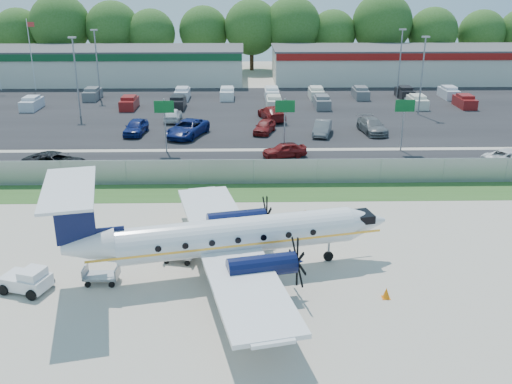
{
  "coord_description": "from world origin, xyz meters",
  "views": [
    {
      "loc": [
        -0.72,
        -28.37,
        15.19
      ],
      "look_at": [
        0.0,
        6.0,
        2.3
      ],
      "focal_mm": 40.0,
      "sensor_mm": 36.0,
      "label": 1
    }
  ],
  "objects_px": {
    "pushback_tug": "(28,280)",
    "baggage_cart_near": "(179,254)",
    "aircraft": "(230,236)",
    "baggage_cart_far": "(102,275)"
  },
  "relations": [
    {
      "from": "baggage_cart_near",
      "to": "baggage_cart_far",
      "type": "bearing_deg",
      "value": -147.75
    },
    {
      "from": "pushback_tug",
      "to": "baggage_cart_near",
      "type": "xyz_separation_m",
      "value": [
        7.47,
        3.18,
        -0.18
      ]
    },
    {
      "from": "aircraft",
      "to": "pushback_tug",
      "type": "distance_m",
      "value": 10.68
    },
    {
      "from": "aircraft",
      "to": "baggage_cart_near",
      "type": "relative_size",
      "value": 9.62
    },
    {
      "from": "aircraft",
      "to": "baggage_cart_near",
      "type": "bearing_deg",
      "value": 154.02
    },
    {
      "from": "aircraft",
      "to": "baggage_cart_near",
      "type": "xyz_separation_m",
      "value": [
        -2.95,
        1.44,
        -1.77
      ]
    },
    {
      "from": "aircraft",
      "to": "baggage_cart_far",
      "type": "bearing_deg",
      "value": -171.65
    },
    {
      "from": "aircraft",
      "to": "baggage_cart_far",
      "type": "relative_size",
      "value": 10.17
    },
    {
      "from": "baggage_cart_far",
      "to": "pushback_tug",
      "type": "bearing_deg",
      "value": -168.4
    },
    {
      "from": "pushback_tug",
      "to": "baggage_cart_near",
      "type": "height_order",
      "value": "pushback_tug"
    }
  ]
}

